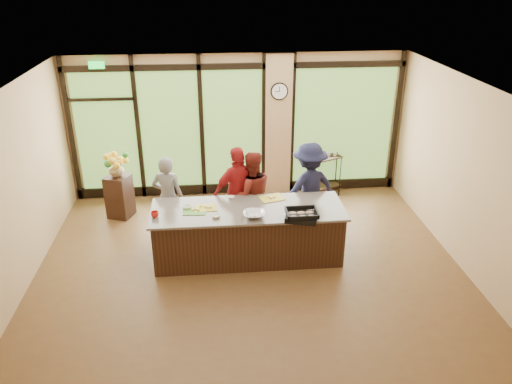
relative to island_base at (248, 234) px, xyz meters
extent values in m
plane|color=brown|center=(0.00, -0.30, -0.44)|extent=(7.00, 7.00, 0.00)
plane|color=white|center=(0.00, -0.30, 2.56)|extent=(7.00, 7.00, 0.00)
plane|color=tan|center=(0.00, 2.70, 1.06)|extent=(7.00, 0.00, 7.00)
plane|color=tan|center=(-3.50, -0.30, 1.06)|extent=(0.00, 6.00, 6.00)
plane|color=tan|center=(3.50, -0.30, 1.06)|extent=(0.00, 6.00, 6.00)
cube|color=tan|center=(0.85, 2.64, 1.06)|extent=(0.55, 0.12, 3.00)
cube|color=black|center=(0.00, 2.65, 2.31)|extent=(6.90, 0.08, 0.12)
cube|color=black|center=(0.00, 2.65, -0.32)|extent=(6.90, 0.08, 0.20)
cube|color=#19D83F|center=(-2.70, 2.60, 2.39)|extent=(0.30, 0.04, 0.14)
cube|color=#2C5D20|center=(-2.70, 2.67, 1.01)|extent=(1.20, 0.02, 2.50)
cube|color=#2C5D20|center=(-1.40, 2.67, 1.01)|extent=(1.20, 0.02, 2.50)
cube|color=#2C5D20|center=(-0.10, 2.67, 1.01)|extent=(1.20, 0.02, 2.50)
cube|color=#2C5D20|center=(2.25, 2.67, 1.01)|extent=(2.10, 0.02, 2.50)
cube|color=black|center=(-3.40, 2.65, 1.06)|extent=(0.08, 0.08, 3.00)
cube|color=black|center=(-2.05, 2.65, 1.06)|extent=(0.08, 0.08, 3.00)
cube|color=black|center=(-0.75, 2.65, 1.06)|extent=(0.08, 0.08, 3.00)
cube|color=black|center=(0.55, 2.65, 1.06)|extent=(0.08, 0.08, 3.00)
cube|color=black|center=(1.15, 2.65, 1.06)|extent=(0.08, 0.08, 3.00)
cube|color=black|center=(3.40, 2.65, 1.06)|extent=(0.08, 0.08, 3.00)
cube|color=black|center=(0.00, 0.00, 0.00)|extent=(3.10, 1.00, 0.88)
cube|color=#6C6259|center=(0.00, 0.00, 0.46)|extent=(3.20, 1.10, 0.04)
cylinder|color=black|center=(0.85, 2.57, 1.81)|extent=(0.36, 0.04, 0.36)
cylinder|color=white|center=(0.85, 2.55, 1.81)|extent=(0.31, 0.01, 0.31)
cube|color=black|center=(0.85, 2.55, 1.86)|extent=(0.01, 0.00, 0.11)
cube|color=black|center=(0.80, 2.55, 1.81)|extent=(0.09, 0.00, 0.01)
imported|color=slate|center=(-1.37, 0.86, 0.34)|extent=(0.64, 0.49, 1.56)
imported|color=maroon|center=(0.12, 0.76, 0.38)|extent=(0.89, 0.74, 1.63)
imported|color=maroon|center=(-0.10, 0.77, 0.42)|extent=(1.09, 0.74, 1.72)
imported|color=#171832|center=(1.19, 0.87, 0.42)|extent=(1.26, 0.98, 1.72)
cube|color=black|center=(0.82, -0.46, 0.52)|extent=(0.58, 0.51, 0.09)
imported|color=silver|center=(0.08, -0.31, 0.52)|extent=(0.35, 0.35, 0.08)
cube|color=#4F9737|center=(-0.87, -0.03, 0.49)|extent=(0.38, 0.30, 0.01)
cube|color=gold|center=(-0.69, 0.08, 0.49)|extent=(0.38, 0.29, 0.01)
cube|color=gold|center=(0.44, 0.35, 0.49)|extent=(0.47, 0.40, 0.01)
imported|color=white|center=(-1.00, 0.10, 0.50)|extent=(0.15, 0.15, 0.04)
imported|color=white|center=(-0.52, -0.26, 0.50)|extent=(0.13, 0.13, 0.04)
imported|color=white|center=(-0.25, 0.43, 0.49)|extent=(0.14, 0.14, 0.03)
imported|color=red|center=(-1.50, -0.17, 0.53)|extent=(0.16, 0.16, 0.10)
cube|color=black|center=(-2.41, 1.75, -0.01)|extent=(0.55, 0.55, 0.86)
imported|color=olive|center=(-2.41, 1.75, 0.57)|extent=(0.33, 0.33, 0.30)
cube|color=black|center=(1.84, 2.45, -0.26)|extent=(0.79, 0.65, 0.03)
cube|color=black|center=(1.84, 2.45, 0.40)|extent=(0.79, 0.65, 0.03)
cylinder|color=black|center=(1.53, 2.27, 0.00)|extent=(0.02, 0.02, 0.89)
cylinder|color=black|center=(2.16, 2.27, 0.00)|extent=(0.02, 0.02, 0.89)
cylinder|color=black|center=(1.53, 2.63, 0.00)|extent=(0.02, 0.02, 0.89)
cylinder|color=black|center=(2.16, 2.63, 0.00)|extent=(0.02, 0.02, 0.89)
imported|color=silver|center=(1.62, 2.45, 0.46)|extent=(0.13, 0.13, 0.09)
imported|color=silver|center=(1.77, 2.45, 0.46)|extent=(0.13, 0.13, 0.09)
imported|color=silver|center=(1.92, 2.45, 0.46)|extent=(0.13, 0.13, 0.09)
imported|color=silver|center=(2.06, 2.45, 0.46)|extent=(0.13, 0.13, 0.09)
camera|label=1|loc=(-0.54, -7.35, 4.18)|focal=35.00mm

